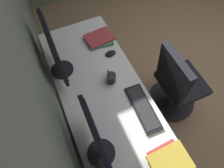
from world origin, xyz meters
The scene contains 12 objects.
floor_plane centered at (0.00, 0.00, 0.00)m, with size 5.63×5.63×0.00m, color #9E7A56.
wall_back centered at (0.00, 2.00, 1.30)m, with size 5.29×0.10×2.60m, color slate.
desk centered at (-0.09, 1.58, 0.66)m, with size 1.90×0.69×0.73m.
drawer_pedestal centered at (-0.34, 1.61, 0.35)m, with size 0.40×0.51×0.69m.
monitor_primary centered at (0.34, 1.83, 1.00)m, with size 0.50×0.20×0.47m.
monitor_secondary centered at (-0.46, 1.78, 0.97)m, with size 0.56×0.20×0.42m.
keyboard_main centered at (-0.29, 1.35, 0.74)m, with size 0.43×0.16×0.02m.
mouse_main centered at (0.32, 1.36, 0.75)m, with size 0.06×0.10×0.03m, color black.
book_stack_near centered at (-0.71, 1.39, 0.76)m, with size 0.24×0.27×0.07m.
book_stack_far centered at (0.53, 1.38, 0.75)m, with size 0.24×0.28×0.04m.
coffee_mug centered at (0.05, 1.48, 0.78)m, with size 0.12×0.08×0.10m.
office_chair centered at (-0.13, 0.83, 0.46)m, with size 0.56×0.56×0.97m.
Camera 1 is at (-0.67, 1.80, 2.09)m, focal length 28.94 mm.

